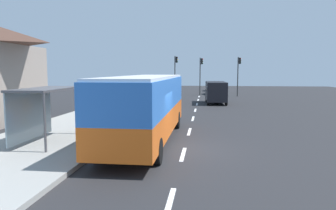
% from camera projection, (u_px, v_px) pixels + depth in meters
% --- Properties ---
extents(ground_plane, '(56.00, 92.00, 0.04)m').
position_uv_depth(ground_plane, '(192.00, 110.00, 28.13)').
color(ground_plane, '#262628').
extents(sidewalk_platform, '(6.20, 30.00, 0.18)m').
position_uv_depth(sidewalk_platform, '(63.00, 134.00, 17.02)').
color(sidewalk_platform, '#999993').
rests_on(sidewalk_platform, ground).
extents(lane_stripe_seg_0, '(0.16, 2.20, 0.01)m').
position_uv_depth(lane_stripe_seg_0, '(169.00, 204.00, 8.35)').
color(lane_stripe_seg_0, silver).
rests_on(lane_stripe_seg_0, ground).
extents(lane_stripe_seg_1, '(0.16, 2.20, 0.01)m').
position_uv_depth(lane_stripe_seg_1, '(183.00, 154.00, 13.29)').
color(lane_stripe_seg_1, silver).
rests_on(lane_stripe_seg_1, ground).
extents(lane_stripe_seg_2, '(0.16, 2.20, 0.01)m').
position_uv_depth(lane_stripe_seg_2, '(189.00, 132.00, 18.22)').
color(lane_stripe_seg_2, silver).
rests_on(lane_stripe_seg_2, ground).
extents(lane_stripe_seg_3, '(0.16, 2.20, 0.01)m').
position_uv_depth(lane_stripe_seg_3, '(193.00, 119.00, 23.16)').
color(lane_stripe_seg_3, silver).
rests_on(lane_stripe_seg_3, ground).
extents(lane_stripe_seg_4, '(0.16, 2.20, 0.01)m').
position_uv_depth(lane_stripe_seg_4, '(195.00, 110.00, 28.10)').
color(lane_stripe_seg_4, silver).
rests_on(lane_stripe_seg_4, ground).
extents(lane_stripe_seg_5, '(0.16, 2.20, 0.01)m').
position_uv_depth(lane_stripe_seg_5, '(197.00, 104.00, 33.03)').
color(lane_stripe_seg_5, silver).
rests_on(lane_stripe_seg_5, ground).
extents(lane_stripe_seg_6, '(0.16, 2.20, 0.01)m').
position_uv_depth(lane_stripe_seg_6, '(198.00, 100.00, 37.97)').
color(lane_stripe_seg_6, silver).
rests_on(lane_stripe_seg_6, ground).
extents(lane_stripe_seg_7, '(0.16, 2.20, 0.01)m').
position_uv_depth(lane_stripe_seg_7, '(199.00, 97.00, 42.91)').
color(lane_stripe_seg_7, silver).
rests_on(lane_stripe_seg_7, ground).
extents(bus, '(2.58, 11.02, 3.21)m').
position_uv_depth(bus, '(146.00, 104.00, 15.49)').
color(bus, orange).
rests_on(bus, ground).
extents(white_van, '(2.20, 5.27, 2.30)m').
position_uv_depth(white_van, '(216.00, 91.00, 33.76)').
color(white_van, black).
rests_on(white_van, ground).
extents(sedan_near, '(1.94, 4.45, 1.52)m').
position_uv_depth(sedan_near, '(214.00, 89.00, 46.97)').
color(sedan_near, '#195933').
rests_on(sedan_near, ground).
extents(sedan_far, '(2.00, 4.47, 1.52)m').
position_uv_depth(sedan_far, '(213.00, 86.00, 55.13)').
color(sedan_far, '#B7B7BC').
rests_on(sedan_far, ground).
extents(recycling_bin_yellow, '(0.52, 0.52, 0.95)m').
position_uv_depth(recycling_bin_yellow, '(98.00, 127.00, 16.05)').
color(recycling_bin_yellow, yellow).
rests_on(recycling_bin_yellow, sidewalk_platform).
extents(recycling_bin_blue, '(0.52, 0.52, 0.95)m').
position_uv_depth(recycling_bin_blue, '(103.00, 125.00, 16.74)').
color(recycling_bin_blue, blue).
rests_on(recycling_bin_blue, sidewalk_platform).
extents(recycling_bin_red, '(0.52, 0.52, 0.95)m').
position_uv_depth(recycling_bin_red, '(107.00, 122.00, 17.43)').
color(recycling_bin_red, red).
rests_on(recycling_bin_red, sidewalk_platform).
extents(recycling_bin_orange, '(0.52, 0.52, 0.95)m').
position_uv_depth(recycling_bin_orange, '(111.00, 120.00, 18.12)').
color(recycling_bin_orange, orange).
rests_on(recycling_bin_orange, sidewalk_platform).
extents(traffic_light_near_side, '(0.49, 0.28, 5.29)m').
position_uv_depth(traffic_light_near_side, '(239.00, 70.00, 42.95)').
color(traffic_light_near_side, '#2D2D2D').
rests_on(traffic_light_near_side, ground).
extents(traffic_light_far_side, '(0.49, 0.28, 5.50)m').
position_uv_depth(traffic_light_far_side, '(176.00, 70.00, 44.73)').
color(traffic_light_far_side, '#2D2D2D').
rests_on(traffic_light_far_side, ground).
extents(traffic_light_median, '(0.49, 0.28, 5.28)m').
position_uv_depth(traffic_light_median, '(201.00, 70.00, 45.13)').
color(traffic_light_median, '#2D2D2D').
rests_on(traffic_light_median, ground).
extents(bus_shelter, '(1.80, 4.00, 2.50)m').
position_uv_depth(bus_shelter, '(41.00, 100.00, 14.74)').
color(bus_shelter, '#4C4C51').
rests_on(bus_shelter, sidewalk_platform).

